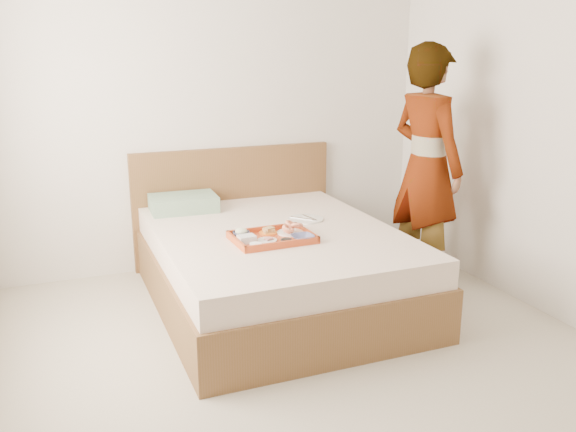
# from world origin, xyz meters

# --- Properties ---
(ground) EXTENTS (3.50, 4.00, 0.01)m
(ground) POSITION_xyz_m (0.00, 0.00, 0.00)
(ground) COLOR #BDB5A0
(ground) RESTS_ON ground
(wall_back) EXTENTS (3.50, 0.01, 2.60)m
(wall_back) POSITION_xyz_m (0.00, 2.00, 1.30)
(wall_back) COLOR silver
(wall_back) RESTS_ON ground
(bed) EXTENTS (1.65, 2.00, 0.53)m
(bed) POSITION_xyz_m (0.13, 1.00, 0.27)
(bed) COLOR brown
(bed) RESTS_ON ground
(headboard) EXTENTS (1.65, 0.06, 0.95)m
(headboard) POSITION_xyz_m (0.13, 1.97, 0.47)
(headboard) COLOR brown
(headboard) RESTS_ON ground
(pillow) EXTENTS (0.51, 0.36, 0.12)m
(pillow) POSITION_xyz_m (-0.34, 1.74, 0.59)
(pillow) COLOR gray
(pillow) RESTS_ON bed
(tray) EXTENTS (0.52, 0.38, 0.05)m
(tray) POSITION_xyz_m (0.03, 0.79, 0.55)
(tray) COLOR #BA4512
(tray) RESTS_ON bed
(prawn_plate) EXTENTS (0.18, 0.18, 0.01)m
(prawn_plate) POSITION_xyz_m (0.18, 0.85, 0.55)
(prawn_plate) COLOR white
(prawn_plate) RESTS_ON tray
(navy_bowl_big) EXTENTS (0.15, 0.15, 0.04)m
(navy_bowl_big) POSITION_xyz_m (0.19, 0.68, 0.56)
(navy_bowl_big) COLOR #141848
(navy_bowl_big) RESTS_ON tray
(sauce_dish) EXTENTS (0.08, 0.08, 0.03)m
(sauce_dish) POSITION_xyz_m (0.07, 0.66, 0.56)
(sauce_dish) COLOR black
(sauce_dish) RESTS_ON tray
(meat_plate) EXTENTS (0.13, 0.13, 0.01)m
(meat_plate) POSITION_xyz_m (-0.02, 0.76, 0.55)
(meat_plate) COLOR white
(meat_plate) RESTS_ON tray
(bread_plate) EXTENTS (0.13, 0.13, 0.01)m
(bread_plate) POSITION_xyz_m (0.04, 0.91, 0.55)
(bread_plate) COLOR orange
(bread_plate) RESTS_ON tray
(salad_bowl) EXTENTS (0.11, 0.11, 0.03)m
(salad_bowl) POSITION_xyz_m (-0.15, 0.90, 0.56)
(salad_bowl) COLOR #141848
(salad_bowl) RESTS_ON tray
(plastic_tub) EXTENTS (0.11, 0.09, 0.05)m
(plastic_tub) POSITION_xyz_m (-0.15, 0.78, 0.57)
(plastic_tub) COLOR silver
(plastic_tub) RESTS_ON tray
(cheese_round) EXTENTS (0.08, 0.08, 0.03)m
(cheese_round) POSITION_xyz_m (-0.13, 0.67, 0.56)
(cheese_round) COLOR white
(cheese_round) RESTS_ON tray
(dinner_plate) EXTENTS (0.33, 0.33, 0.01)m
(dinner_plate) POSITION_xyz_m (0.42, 1.16, 0.54)
(dinner_plate) COLOR white
(dinner_plate) RESTS_ON bed
(person) EXTENTS (0.53, 0.71, 1.77)m
(person) POSITION_xyz_m (1.30, 0.98, 0.88)
(person) COLOR silver
(person) RESTS_ON ground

